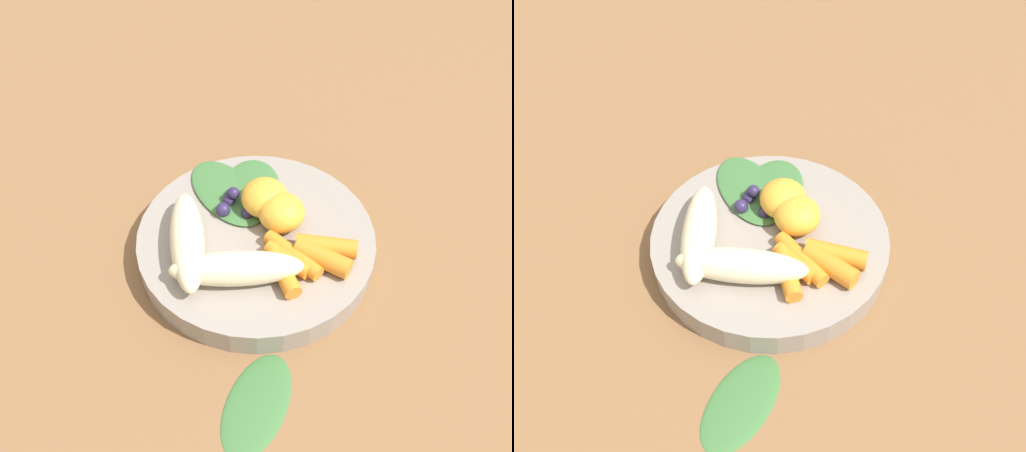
{
  "view_description": "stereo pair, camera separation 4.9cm",
  "coord_description": "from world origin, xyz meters",
  "views": [
    {
      "loc": [
        -0.23,
        0.24,
        0.4
      ],
      "look_at": [
        0.0,
        0.0,
        0.04
      ],
      "focal_mm": 35.94,
      "sensor_mm": 36.0,
      "label": 1
    },
    {
      "loc": [
        -0.27,
        0.2,
        0.4
      ],
      "look_at": [
        0.0,
        0.0,
        0.04
      ],
      "focal_mm": 35.94,
      "sensor_mm": 36.0,
      "label": 2
    }
  ],
  "objects": [
    {
      "name": "orange_segment_near",
      "position": [
        0.02,
        -0.03,
        0.05
      ],
      "size": [
        0.05,
        0.05,
        0.04
      ],
      "primitive_type": "ellipsoid",
      "color": "#F4A833",
      "rests_on": "bowl"
    },
    {
      "name": "carrot_small",
      "position": [
        -0.06,
        -0.03,
        0.04
      ],
      "size": [
        0.06,
        0.05,
        0.02
      ],
      "primitive_type": "cylinder",
      "rotation": [
        0.0,
        1.57,
        3.77
      ],
      "color": "orange",
      "rests_on": "bowl"
    },
    {
      "name": "ground_plane",
      "position": [
        0.0,
        0.0,
        0.0
      ],
      "size": [
        2.4,
        2.4,
        0.0
      ],
      "primitive_type": "plane",
      "color": "brown"
    },
    {
      "name": "banana_peeled_left",
      "position": [
        -0.03,
        0.05,
        0.04
      ],
      "size": [
        0.11,
        0.11,
        0.03
      ],
      "primitive_type": "ellipsoid",
      "rotation": [
        0.0,
        0.0,
        3.97
      ],
      "color": "beige",
      "rests_on": "bowl"
    },
    {
      "name": "carrot_front",
      "position": [
        -0.05,
        0.02,
        0.04
      ],
      "size": [
        0.06,
        0.04,
        0.02
      ],
      "primitive_type": "cylinder",
      "rotation": [
        0.0,
        1.57,
        2.7
      ],
      "color": "orange",
      "rests_on": "bowl"
    },
    {
      "name": "carrot_mid_right",
      "position": [
        -0.05,
        -0.0,
        0.03
      ],
      "size": [
        0.06,
        0.02,
        0.01
      ],
      "primitive_type": "cylinder",
      "rotation": [
        0.0,
        1.57,
        3.12
      ],
      "color": "orange",
      "rests_on": "bowl"
    },
    {
      "name": "carrot_rear",
      "position": [
        -0.07,
        -0.02,
        0.04
      ],
      "size": [
        0.06,
        0.03,
        0.02
      ],
      "primitive_type": "cylinder",
      "rotation": [
        0.0,
        1.57,
        3.38
      ],
      "color": "orange",
      "rests_on": "bowl"
    },
    {
      "name": "orange_segment_far",
      "position": [
        -0.01,
        -0.03,
        0.04
      ],
      "size": [
        0.05,
        0.05,
        0.03
      ],
      "primitive_type": "ellipsoid",
      "color": "#F4A833",
      "rests_on": "bowl"
    },
    {
      "name": "carrot_mid_left",
      "position": [
        -0.05,
        0.01,
        0.03
      ],
      "size": [
        0.05,
        0.02,
        0.02
      ],
      "primitive_type": "cylinder",
      "rotation": [
        0.0,
        1.57,
        3.24
      ],
      "color": "orange",
      "rests_on": "bowl"
    },
    {
      "name": "banana_peeled_right",
      "position": [
        0.03,
        0.06,
        0.04
      ],
      "size": [
        0.11,
        0.1,
        0.03
      ],
      "primitive_type": "ellipsoid",
      "rotation": [
        0.0,
        0.0,
        2.49
      ],
      "color": "beige",
      "rests_on": "bowl"
    },
    {
      "name": "kale_leaf_left",
      "position": [
        0.05,
        -0.04,
        0.03
      ],
      "size": [
        0.11,
        0.11,
        0.0
      ],
      "primitive_type": "ellipsoid",
      "rotation": [
        0.0,
        0.0,
        5.4
      ],
      "color": "#3D7038",
      "rests_on": "bowl"
    },
    {
      "name": "bowl",
      "position": [
        0.0,
        0.0,
        0.01
      ],
      "size": [
        0.23,
        0.23,
        0.03
      ],
      "primitive_type": "cylinder",
      "color": "gray",
      "rests_on": "ground_plane"
    },
    {
      "name": "kale_leaf_stray",
      "position": [
        -0.11,
        0.11,
        0.0
      ],
      "size": [
        0.08,
        0.11,
        0.01
      ],
      "primitive_type": "ellipsoid",
      "rotation": [
        0.0,
        0.0,
        1.96
      ],
      "color": "#3D7038",
      "rests_on": "ground_plane"
    },
    {
      "name": "kale_leaf_right",
      "position": [
        0.06,
        -0.02,
        0.03
      ],
      "size": [
        0.12,
        0.08,
        0.0
      ],
      "primitive_type": "ellipsoid",
      "rotation": [
        0.0,
        0.0,
        6.07
      ],
      "color": "#3D7038",
      "rests_on": "bowl"
    },
    {
      "name": "blueberry_pile",
      "position": [
        0.04,
        -0.01,
        0.04
      ],
      "size": [
        0.04,
        0.04,
        0.02
      ],
      "color": "#2D234C",
      "rests_on": "bowl"
    }
  ]
}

